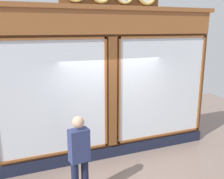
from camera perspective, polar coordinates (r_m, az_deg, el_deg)
The scene contains 2 objects.
shop_facade at distance 6.14m, azimuth -0.43°, elevation 1.40°, with size 5.62×0.42×4.30m.
pedestrian at distance 4.83m, azimuth -7.40°, elevation -14.52°, with size 0.39×0.27×1.69m.
Camera 1 is at (2.18, 5.47, 3.20)m, focal length 40.45 mm.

